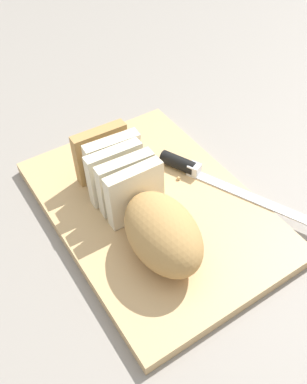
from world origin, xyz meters
name	(u,v)px	position (x,y,z in m)	size (l,w,h in m)	color
ground_plane	(154,213)	(0.00, 0.00, 0.00)	(3.00, 3.00, 0.00)	gray
cutting_board	(154,209)	(0.00, 0.00, 0.01)	(0.44, 0.31, 0.02)	tan
bread_loaf	(143,206)	(-0.03, 0.04, 0.07)	(0.29, 0.12, 0.10)	tan
bread_knife	(196,171)	(0.01, -0.10, 0.03)	(0.28, 0.13, 0.02)	silver
crumb_near_knife	(179,178)	(0.02, -0.07, 0.02)	(0.01, 0.01, 0.01)	tan
crumb_near_loaf	(125,199)	(0.03, 0.03, 0.03)	(0.01, 0.01, 0.01)	tan
crumb_stray_left	(185,213)	(-0.05, -0.03, 0.02)	(0.01, 0.01, 0.01)	tan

